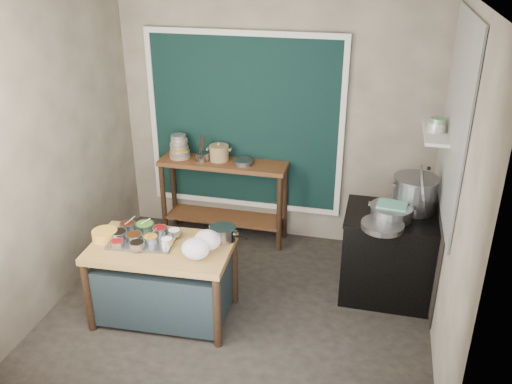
% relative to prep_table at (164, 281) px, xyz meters
% --- Properties ---
extents(floor, '(3.50, 3.00, 0.02)m').
position_rel_prep_table_xyz_m(floor, '(0.65, 0.30, -0.39)').
color(floor, '#302A24').
rests_on(floor, ground).
extents(back_wall, '(3.50, 0.02, 2.80)m').
position_rel_prep_table_xyz_m(back_wall, '(0.65, 1.81, 1.02)').
color(back_wall, gray).
rests_on(back_wall, floor).
extents(left_wall, '(0.02, 3.00, 2.80)m').
position_rel_prep_table_xyz_m(left_wall, '(-1.11, 0.30, 1.02)').
color(left_wall, gray).
rests_on(left_wall, floor).
extents(right_wall, '(0.02, 3.00, 2.80)m').
position_rel_prep_table_xyz_m(right_wall, '(2.41, 0.30, 1.02)').
color(right_wall, gray).
rests_on(right_wall, floor).
extents(curtain_panel, '(2.10, 0.02, 1.90)m').
position_rel_prep_table_xyz_m(curtain_panel, '(0.30, 1.77, 0.98)').
color(curtain_panel, black).
rests_on(curtain_panel, back_wall).
extents(curtain_frame, '(2.22, 0.03, 2.02)m').
position_rel_prep_table_xyz_m(curtain_frame, '(0.30, 1.76, 0.98)').
color(curtain_frame, beige).
rests_on(curtain_frame, back_wall).
extents(tile_panel, '(0.02, 1.70, 1.70)m').
position_rel_prep_table_xyz_m(tile_panel, '(2.38, 0.85, 1.48)').
color(tile_panel, '#B2B2AA').
rests_on(tile_panel, right_wall).
extents(soot_patch, '(0.01, 1.30, 1.30)m').
position_rel_prep_table_xyz_m(soot_patch, '(2.39, 0.95, 0.32)').
color(soot_patch, black).
rests_on(soot_patch, right_wall).
extents(wall_shelf, '(0.22, 0.70, 0.03)m').
position_rel_prep_table_xyz_m(wall_shelf, '(2.28, 1.15, 1.23)').
color(wall_shelf, beige).
rests_on(wall_shelf, right_wall).
extents(prep_table, '(1.29, 0.78, 0.75)m').
position_rel_prep_table_xyz_m(prep_table, '(0.00, 0.00, 0.00)').
color(prep_table, olive).
rests_on(prep_table, floor).
extents(back_counter, '(1.45, 0.40, 0.95)m').
position_rel_prep_table_xyz_m(back_counter, '(0.10, 1.58, 0.10)').
color(back_counter, '#593619').
rests_on(back_counter, floor).
extents(stove_block, '(0.90, 0.68, 0.85)m').
position_rel_prep_table_xyz_m(stove_block, '(2.00, 0.85, 0.05)').
color(stove_block, black).
rests_on(stove_block, floor).
extents(stove_top, '(0.92, 0.69, 0.03)m').
position_rel_prep_table_xyz_m(stove_top, '(2.00, 0.85, 0.49)').
color(stove_top, black).
rests_on(stove_top, stove_block).
extents(condiment_tray, '(0.61, 0.47, 0.03)m').
position_rel_prep_table_xyz_m(condiment_tray, '(-0.18, 0.05, 0.39)').
color(condiment_tray, gray).
rests_on(condiment_tray, prep_table).
extents(condiment_bowls, '(0.61, 0.47, 0.07)m').
position_rel_prep_table_xyz_m(condiment_bowls, '(-0.21, 0.06, 0.43)').
color(condiment_bowls, silver).
rests_on(condiment_bowls, condiment_tray).
extents(yellow_basin, '(0.26, 0.26, 0.09)m').
position_rel_prep_table_xyz_m(yellow_basin, '(-0.53, -0.01, 0.42)').
color(yellow_basin, gold).
rests_on(yellow_basin, prep_table).
extents(saucepan, '(0.29, 0.29, 0.13)m').
position_rel_prep_table_xyz_m(saucepan, '(0.51, 0.23, 0.44)').
color(saucepan, gray).
rests_on(saucepan, prep_table).
extents(plastic_bag_a, '(0.29, 0.27, 0.18)m').
position_rel_prep_table_xyz_m(plastic_bag_a, '(0.37, -0.12, 0.47)').
color(plastic_bag_a, white).
rests_on(plastic_bag_a, prep_table).
extents(plastic_bag_b, '(0.25, 0.21, 0.18)m').
position_rel_prep_table_xyz_m(plastic_bag_b, '(0.42, 0.05, 0.46)').
color(plastic_bag_b, white).
rests_on(plastic_bag_b, prep_table).
extents(bowl_stack, '(0.24, 0.24, 0.27)m').
position_rel_prep_table_xyz_m(bowl_stack, '(-0.42, 1.58, 0.69)').
color(bowl_stack, tan).
rests_on(bowl_stack, back_counter).
extents(utensil_cup, '(0.19, 0.19, 0.09)m').
position_rel_prep_table_xyz_m(utensil_cup, '(-0.14, 1.56, 0.62)').
color(utensil_cup, gray).
rests_on(utensil_cup, back_counter).
extents(ceramic_crock, '(0.26, 0.26, 0.16)m').
position_rel_prep_table_xyz_m(ceramic_crock, '(0.05, 1.61, 0.65)').
color(ceramic_crock, olive).
rests_on(ceramic_crock, back_counter).
extents(wide_bowl, '(0.26, 0.26, 0.05)m').
position_rel_prep_table_xyz_m(wide_bowl, '(0.34, 1.55, 0.60)').
color(wide_bowl, gray).
rests_on(wide_bowl, back_counter).
extents(stock_pot, '(0.56, 0.56, 0.33)m').
position_rel_prep_table_xyz_m(stock_pot, '(2.15, 0.99, 0.67)').
color(stock_pot, gray).
rests_on(stock_pot, stove_top).
extents(pot_lid, '(0.13, 0.47, 0.46)m').
position_rel_prep_table_xyz_m(pot_lid, '(2.22, 0.95, 0.73)').
color(pot_lid, gray).
rests_on(pot_lid, stove_top).
extents(steamer, '(0.48, 0.48, 0.13)m').
position_rel_prep_table_xyz_m(steamer, '(1.95, 0.75, 0.57)').
color(steamer, gray).
rests_on(steamer, stove_top).
extents(green_cloth, '(0.29, 0.23, 0.02)m').
position_rel_prep_table_xyz_m(green_cloth, '(1.95, 0.75, 0.64)').
color(green_cloth, '#5BA695').
rests_on(green_cloth, steamer).
extents(shallow_pan, '(0.48, 0.48, 0.05)m').
position_rel_prep_table_xyz_m(shallow_pan, '(1.89, 0.55, 0.53)').
color(shallow_pan, gray).
rests_on(shallow_pan, stove_top).
extents(shelf_bowl_stack, '(0.17, 0.17, 0.13)m').
position_rel_prep_table_xyz_m(shelf_bowl_stack, '(2.28, 1.14, 1.30)').
color(shelf_bowl_stack, silver).
rests_on(shelf_bowl_stack, wall_shelf).
extents(shelf_bowl_green, '(0.16, 0.16, 0.04)m').
position_rel_prep_table_xyz_m(shelf_bowl_green, '(2.28, 1.31, 1.26)').
color(shelf_bowl_green, gray).
rests_on(shelf_bowl_green, wall_shelf).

